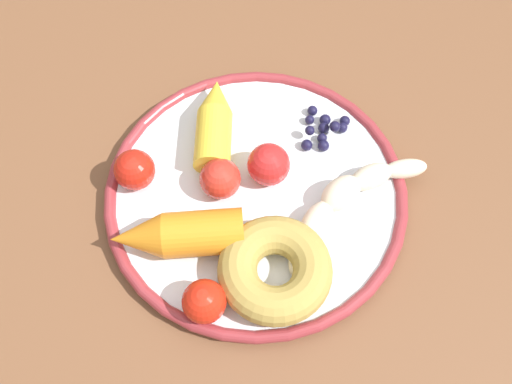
{
  "coord_description": "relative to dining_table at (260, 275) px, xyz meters",
  "views": [
    {
      "loc": [
        -0.15,
        0.16,
        1.25
      ],
      "look_at": [
        0.04,
        -0.04,
        0.74
      ],
      "focal_mm": 40.67,
      "sensor_mm": 36.0,
      "label": 1
    }
  ],
  "objects": [
    {
      "name": "carrot_yellow",
      "position": [
        0.12,
        -0.06,
        0.11
      ],
      "size": [
        0.1,
        0.1,
        0.04
      ],
      "color": "yellow",
      "rests_on": "plate"
    },
    {
      "name": "tomato_extra",
      "position": [
        0.13,
        0.04,
        0.11
      ],
      "size": [
        0.04,
        0.04,
        0.04
      ],
      "primitive_type": "sphere",
      "color": "red",
      "rests_on": "plate"
    },
    {
      "name": "carrot_orange",
      "position": [
        0.05,
        0.06,
        0.11
      ],
      "size": [
        0.11,
        0.12,
        0.04
      ],
      "color": "orange",
      "rests_on": "plate"
    },
    {
      "name": "ground_plane",
      "position": [
        0.0,
        0.0,
        -0.65
      ],
      "size": [
        6.0,
        6.0,
        0.0
      ],
      "primitive_type": "plane",
      "color": "#3A4145"
    },
    {
      "name": "dining_table",
      "position": [
        0.0,
        0.0,
        0.0
      ],
      "size": [
        1.21,
        0.94,
        0.73
      ],
      "color": "brown",
      "rests_on": "ground_plane"
    },
    {
      "name": "blueberry_pile",
      "position": [
        0.04,
        -0.14,
        0.1
      ],
      "size": [
        0.05,
        0.06,
        0.02
      ],
      "color": "#191638",
      "rests_on": "plate"
    },
    {
      "name": "plate",
      "position": [
        0.04,
        -0.04,
        0.09
      ],
      "size": [
        0.3,
        0.3,
        0.02
      ],
      "color": "silver",
      "rests_on": "dining_table"
    },
    {
      "name": "donut",
      "position": [
        -0.03,
        0.01,
        0.11
      ],
      "size": [
        0.15,
        0.15,
        0.04
      ],
      "primitive_type": "torus",
      "rotation": [
        0.0,
        0.0,
        0.94
      ],
      "color": "#AE9244",
      "rests_on": "plate"
    },
    {
      "name": "tomato_mid",
      "position": [
        0.05,
        -0.06,
        0.11
      ],
      "size": [
        0.04,
        0.04,
        0.04
      ],
      "primitive_type": "sphere",
      "color": "red",
      "rests_on": "plate"
    },
    {
      "name": "tomato_far",
      "position": [
        0.07,
        -0.01,
        0.11
      ],
      "size": [
        0.04,
        0.04,
        0.04
      ],
      "primitive_type": "sphere",
      "color": "red",
      "rests_on": "plate"
    },
    {
      "name": "banana",
      "position": [
        -0.03,
        -0.09,
        0.1
      ],
      "size": [
        0.06,
        0.19,
        0.03
      ],
      "color": "#F1E1C1",
      "rests_on": "plate"
    },
    {
      "name": "tomato_near",
      "position": [
        -0.01,
        0.08,
        0.11
      ],
      "size": [
        0.04,
        0.04,
        0.04
      ],
      "primitive_type": "sphere",
      "color": "red",
      "rests_on": "plate"
    }
  ]
}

